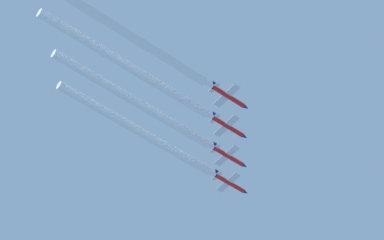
{
  "coord_description": "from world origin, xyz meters",
  "views": [
    {
      "loc": [
        139.51,
        -123.72,
        2.04
      ],
      "look_at": [
        -0.35,
        -13.04,
        206.22
      ],
      "focal_mm": 92.73,
      "sensor_mm": 36.0,
      "label": 1
    }
  ],
  "objects_px": {
    "jet_lead": "(231,184)",
    "jet_fourth_echelon": "(229,97)",
    "jet_third_echelon": "(229,127)",
    "jet_second_echelon": "(229,157)"
  },
  "relations": [
    {
      "from": "jet_lead",
      "to": "jet_third_echelon",
      "type": "distance_m",
      "value": 24.46
    },
    {
      "from": "jet_lead",
      "to": "jet_fourth_echelon",
      "type": "relative_size",
      "value": 1.0
    },
    {
      "from": "jet_second_echelon",
      "to": "jet_fourth_echelon",
      "type": "relative_size",
      "value": 1.0
    },
    {
      "from": "jet_lead",
      "to": "jet_second_echelon",
      "type": "relative_size",
      "value": 1.0
    },
    {
      "from": "jet_lead",
      "to": "jet_fourth_echelon",
      "type": "bearing_deg",
      "value": -40.5
    },
    {
      "from": "jet_lead",
      "to": "jet_third_echelon",
      "type": "height_order",
      "value": "jet_lead"
    },
    {
      "from": "jet_second_echelon",
      "to": "jet_fourth_echelon",
      "type": "xyz_separation_m",
      "value": [
        18.85,
        -15.75,
        -2.93
      ]
    },
    {
      "from": "jet_third_echelon",
      "to": "jet_fourth_echelon",
      "type": "relative_size",
      "value": 1.0
    },
    {
      "from": "jet_lead",
      "to": "jet_third_echelon",
      "type": "xyz_separation_m",
      "value": [
        18.36,
        -15.97,
        -2.44
      ]
    },
    {
      "from": "jet_second_echelon",
      "to": "jet_third_echelon",
      "type": "bearing_deg",
      "value": -40.33
    }
  ]
}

